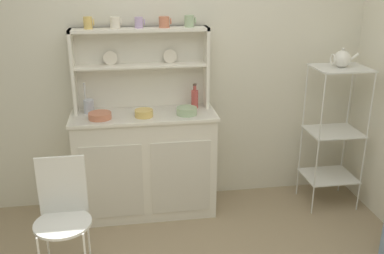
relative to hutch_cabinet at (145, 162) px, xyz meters
name	(u,v)px	position (x,y,z in m)	size (l,w,h in m)	color
wall_back	(176,59)	(0.29, 0.26, 0.80)	(3.84, 0.05, 2.50)	silver
hutch_cabinet	(145,162)	(0.00, 0.00, 0.00)	(1.15, 0.45, 0.87)	white
hutch_shelf_unit	(141,61)	(0.00, 0.16, 0.81)	(1.07, 0.18, 0.65)	silver
bakers_rack	(334,125)	(1.58, -0.10, 0.28)	(0.43, 0.36, 1.21)	silver
wire_chair	(63,210)	(-0.56, -0.79, 0.07)	(0.36, 0.36, 0.85)	white
cup_gold_0	(88,23)	(-0.38, 0.12, 1.12)	(0.08, 0.07, 0.09)	#DBB760
cup_cream_1	(115,23)	(-0.18, 0.12, 1.12)	(0.09, 0.08, 0.09)	silver
cup_lilac_2	(139,22)	(0.00, 0.12, 1.12)	(0.08, 0.06, 0.08)	#B79ECC
cup_terracotta_3	(164,22)	(0.19, 0.12, 1.12)	(0.10, 0.08, 0.08)	#C67556
cup_sage_4	(189,21)	(0.39, 0.12, 1.12)	(0.09, 0.07, 0.09)	#9EB78E
bowl_mixing_large	(100,116)	(-0.33, -0.07, 0.45)	(0.17, 0.17, 0.05)	#C67556
bowl_floral_medium	(144,113)	(0.00, -0.07, 0.45)	(0.14, 0.14, 0.05)	#DBB760
bowl_cream_small	(187,111)	(0.33, -0.07, 0.45)	(0.16, 0.16, 0.06)	#9EB78E
jam_bottle	(195,98)	(0.42, 0.09, 0.51)	(0.06, 0.06, 0.20)	#B74C47
utensil_jar	(89,106)	(-0.43, 0.08, 0.48)	(0.08, 0.08, 0.25)	#B2B7C6
porcelain_teapot	(342,59)	(1.57, -0.10, 0.83)	(0.22, 0.13, 0.16)	white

